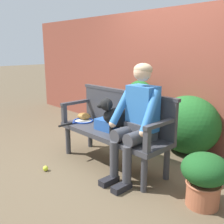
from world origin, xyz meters
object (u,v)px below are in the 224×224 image
object	(u,v)px
garden_bench	(112,136)
tennis_racket	(82,121)
sports_bag	(107,124)
potted_plant	(204,176)
baseball_glove	(84,116)
dog_on_bench	(115,115)
tennis_ball	(46,168)
person_seated	(137,117)

from	to	relation	value
garden_bench	tennis_racket	world-z (taller)	tennis_racket
sports_bag	potted_plant	size ratio (longest dim) A/B	0.52
baseball_glove	sports_bag	world-z (taller)	sports_bag
sports_bag	potted_plant	xyz separation A→B (m)	(1.35, 0.03, -0.23)
dog_on_bench	potted_plant	bearing A→B (deg)	1.29
baseball_glove	sports_bag	distance (m)	0.63
sports_bag	tennis_ball	bearing A→B (deg)	-115.89
potted_plant	dog_on_bench	bearing A→B (deg)	-178.71
garden_bench	baseball_glove	distance (m)	0.72
tennis_racket	sports_bag	size ratio (longest dim) A/B	2.02
garden_bench	tennis_racket	xyz separation A→B (m)	(-0.61, -0.02, 0.07)
person_seated	sports_bag	xyz separation A→B (m)	(-0.52, 0.01, -0.20)
dog_on_bench	potted_plant	xyz separation A→B (m)	(1.21, 0.03, -0.38)
sports_bag	potted_plant	bearing A→B (deg)	1.30
baseball_glove	tennis_ball	size ratio (longest dim) A/B	3.33
garden_bench	dog_on_bench	distance (m)	0.29
tennis_racket	person_seated	bearing A→B (deg)	0.32
baseball_glove	tennis_ball	bearing A→B (deg)	-77.70
dog_on_bench	baseball_glove	size ratio (longest dim) A/B	2.00
garden_bench	dog_on_bench	bearing A→B (deg)	-6.46
person_seated	tennis_racket	xyz separation A→B (m)	(-1.05, -0.01, -0.26)
dog_on_bench	tennis_racket	world-z (taller)	dog_on_bench
baseball_glove	potted_plant	distance (m)	1.98
tennis_racket	dog_on_bench	bearing A→B (deg)	1.40
garden_bench	tennis_racket	size ratio (longest dim) A/B	2.79
garden_bench	dog_on_bench	xyz separation A→B (m)	(0.05, -0.01, 0.28)
person_seated	dog_on_bench	xyz separation A→B (m)	(-0.38, 0.01, -0.05)
tennis_racket	tennis_ball	bearing A→B (deg)	-75.87
baseball_glove	tennis_ball	world-z (taller)	baseball_glove
person_seated	dog_on_bench	world-z (taller)	person_seated
tennis_racket	tennis_ball	distance (m)	0.85
dog_on_bench	tennis_ball	bearing A→B (deg)	-124.13
tennis_racket	tennis_ball	world-z (taller)	tennis_racket
dog_on_bench	tennis_ball	world-z (taller)	dog_on_bench
garden_bench	tennis_racket	distance (m)	0.62
dog_on_bench	person_seated	bearing A→B (deg)	-1.55
garden_bench	tennis_ball	world-z (taller)	garden_bench
person_seated	potted_plant	world-z (taller)	person_seated
baseball_glove	sports_bag	xyz separation A→B (m)	(0.62, -0.10, 0.03)
dog_on_bench	sports_bag	size ratio (longest dim) A/B	1.57
garden_bench	sports_bag	size ratio (longest dim) A/B	5.64
sports_bag	tennis_ball	xyz separation A→B (m)	(-0.35, -0.72, -0.50)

